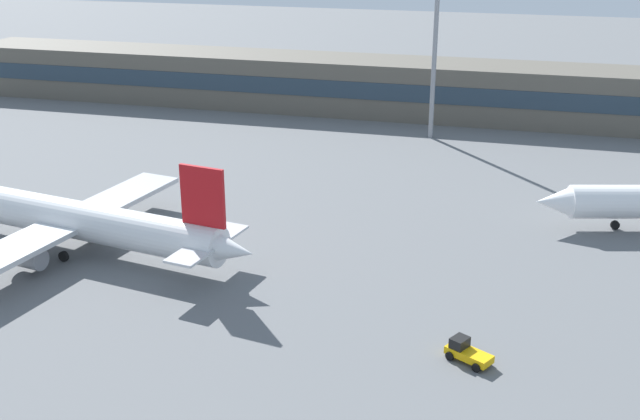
{
  "coord_description": "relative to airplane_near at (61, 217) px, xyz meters",
  "views": [
    {
      "loc": [
        20.78,
        -34.1,
        32.38
      ],
      "look_at": [
        0.87,
        40.0,
        3.0
      ],
      "focal_mm": 44.13,
      "sensor_mm": 36.0,
      "label": 1
    }
  ],
  "objects": [
    {
      "name": "terminal_building",
      "position": [
        23.73,
        64.64,
        1.16
      ],
      "size": [
        156.96,
        12.13,
        9.0
      ],
      "color": "#5B564C",
      "rests_on": "ground_plane"
    },
    {
      "name": "floodlight_tower_west",
      "position": [
        30.74,
        51.39,
        13.11
      ],
      "size": [
        3.2,
        0.8,
        28.77
      ],
      "color": "gray",
      "rests_on": "ground_plane"
    },
    {
      "name": "ground_plane",
      "position": [
        23.73,
        9.56,
        -3.34
      ],
      "size": [
        400.0,
        400.0,
        0.0
      ],
      "primitive_type": "plane",
      "color": "slate"
    },
    {
      "name": "airplane_near",
      "position": [
        0.0,
        0.0,
        0.0
      ],
      "size": [
        44.2,
        31.13,
        10.96
      ],
      "color": "white",
      "rests_on": "ground_plane"
    },
    {
      "name": "baggage_tug_yellow",
      "position": [
        41.79,
        -11.24,
        -2.55
      ],
      "size": [
        3.88,
        3.08,
        1.75
      ],
      "color": "#F2B20C",
      "rests_on": "ground_plane"
    }
  ]
}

